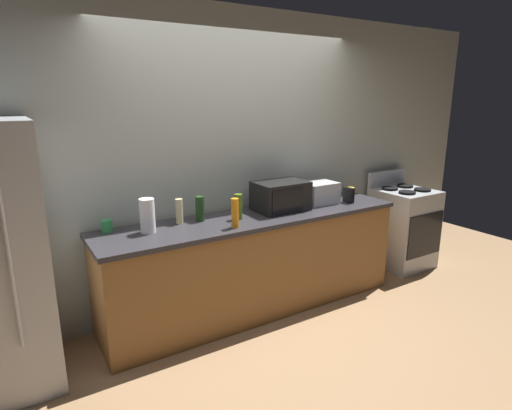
# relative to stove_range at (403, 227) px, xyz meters

# --- Properties ---
(ground_plane) EXTENTS (8.00, 8.00, 0.00)m
(ground_plane) POSITION_rel_stove_range_xyz_m (-2.00, -0.40, -0.46)
(ground_plane) COLOR #93704C
(back_wall) EXTENTS (6.40, 0.10, 2.70)m
(back_wall) POSITION_rel_stove_range_xyz_m (-2.00, 0.41, 0.89)
(back_wall) COLOR #9EA399
(back_wall) RESTS_ON ground_plane
(counter_run) EXTENTS (2.84, 0.64, 0.90)m
(counter_run) POSITION_rel_stove_range_xyz_m (-2.00, 0.00, -0.01)
(counter_run) COLOR brown
(counter_run) RESTS_ON ground_plane
(stove_range) EXTENTS (0.60, 0.61, 1.08)m
(stove_range) POSITION_rel_stove_range_xyz_m (0.00, 0.00, 0.00)
(stove_range) COLOR #B7BABF
(stove_range) RESTS_ON ground_plane
(microwave) EXTENTS (0.48, 0.35, 0.27)m
(microwave) POSITION_rel_stove_range_xyz_m (-1.70, 0.05, 0.57)
(microwave) COLOR black
(microwave) RESTS_ON counter_run
(toaster_oven) EXTENTS (0.34, 0.26, 0.21)m
(toaster_oven) POSITION_rel_stove_range_xyz_m (-1.23, 0.06, 0.54)
(toaster_oven) COLOR #B7BABF
(toaster_oven) RESTS_ON counter_run
(paper_towel_roll) EXTENTS (0.12, 0.12, 0.27)m
(paper_towel_roll) POSITION_rel_stove_range_xyz_m (-2.96, 0.05, 0.57)
(paper_towel_roll) COLOR white
(paper_towel_roll) RESTS_ON counter_run
(cordless_phone) EXTENTS (0.06, 0.11, 0.15)m
(cordless_phone) POSITION_rel_stove_range_xyz_m (-0.96, -0.07, 0.51)
(cordless_phone) COLOR black
(cordless_phone) RESTS_ON counter_run
(bottle_dish_soap) EXTENTS (0.06, 0.06, 0.24)m
(bottle_dish_soap) POSITION_rel_stove_range_xyz_m (-2.32, -0.20, 0.56)
(bottle_dish_soap) COLOR orange
(bottle_dish_soap) RESTS_ON counter_run
(bottle_wine) EXTENTS (0.07, 0.07, 0.21)m
(bottle_wine) POSITION_rel_stove_range_xyz_m (-2.48, 0.12, 0.55)
(bottle_wine) COLOR #1E3F19
(bottle_wine) RESTS_ON counter_run
(bottle_hand_soap) EXTENTS (0.06, 0.06, 0.21)m
(bottle_hand_soap) POSITION_rel_stove_range_xyz_m (-2.66, 0.14, 0.54)
(bottle_hand_soap) COLOR beige
(bottle_hand_soap) RESTS_ON counter_run
(bottle_olive_oil) EXTENTS (0.07, 0.07, 0.22)m
(bottle_olive_oil) POSITION_rel_stove_range_xyz_m (-2.18, 0.00, 0.55)
(bottle_olive_oil) COLOR #4C6B19
(bottle_olive_oil) RESTS_ON counter_run
(mug_yellow) EXTENTS (0.09, 0.09, 0.10)m
(mug_yellow) POSITION_rel_stove_range_xyz_m (-0.76, 0.11, 0.49)
(mug_yellow) COLOR yellow
(mug_yellow) RESTS_ON counter_run
(mug_green) EXTENTS (0.08, 0.08, 0.09)m
(mug_green) POSITION_rel_stove_range_xyz_m (-3.23, 0.23, 0.49)
(mug_green) COLOR #2D8C47
(mug_green) RESTS_ON counter_run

